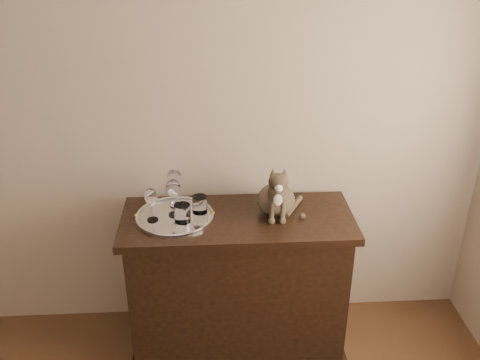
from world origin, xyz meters
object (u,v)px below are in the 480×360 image
object	(u,v)px
sideboard	(238,284)
tray	(175,217)
wine_glass_b	(175,188)
tumbler_c	(200,204)
wine_glass_c	(151,205)
cat	(277,186)
tumbler_a	(182,213)
wine_glass_d	(174,197)

from	to	relation	value
sideboard	tray	distance (m)	0.54
wine_glass_b	tumbler_c	size ratio (longest dim) A/B	2.33
tumbler_c	wine_glass_c	bearing A→B (deg)	-164.17
sideboard	wine_glass_c	world-z (taller)	wine_glass_c
cat	tumbler_a	bearing A→B (deg)	-166.27
tumbler_c	wine_glass_d	bearing A→B (deg)	-170.89
tray	cat	xyz separation A→B (m)	(0.53, 0.03, 0.14)
wine_glass_c	wine_glass_d	size ratio (longest dim) A/B	0.88
wine_glass_d	tumbler_c	xyz separation A→B (m)	(0.13, 0.02, -0.06)
wine_glass_b	wine_glass_c	xyz separation A→B (m)	(-0.11, -0.15, -0.01)
sideboard	tumbler_c	world-z (taller)	tumbler_c
wine_glass_b	cat	size ratio (longest dim) A/B	0.70
wine_glass_d	cat	world-z (taller)	cat
tray	cat	size ratio (longest dim) A/B	1.34
sideboard	tumbler_a	distance (m)	0.56
tray	tumbler_a	world-z (taller)	tumbler_a
sideboard	cat	world-z (taller)	cat
wine_glass_c	cat	distance (m)	0.64
wine_glass_c	tray	bearing A→B (deg)	15.91
wine_glass_b	wine_glass_c	distance (m)	0.18
tumbler_a	tumbler_c	distance (m)	0.12
sideboard	tray	xyz separation A→B (m)	(-0.32, 0.01, 0.43)
wine_glass_c	wine_glass_d	distance (m)	0.12
sideboard	wine_glass_b	bearing A→B (deg)	157.99
tray	tumbler_a	xyz separation A→B (m)	(0.04, -0.05, 0.05)
wine_glass_d	tumbler_c	bearing A→B (deg)	9.11
tray	wine_glass_b	bearing A→B (deg)	90.32
wine_glass_b	wine_glass_c	world-z (taller)	wine_glass_b
wine_glass_b	cat	xyz separation A→B (m)	(0.53, -0.09, 0.04)
wine_glass_d	cat	distance (m)	0.53
wine_glass_c	tumbler_a	bearing A→B (deg)	-8.05
wine_glass_c	wine_glass_d	xyz separation A→B (m)	(0.11, 0.05, 0.01)
sideboard	wine_glass_c	distance (m)	0.68
wine_glass_b	wine_glass_d	distance (m)	0.10
sideboard	cat	xyz separation A→B (m)	(0.20, 0.04, 0.57)
wine_glass_c	cat	bearing A→B (deg)	5.52
wine_glass_c	tumbler_a	size ratio (longest dim) A/B	1.91
tray	tumbler_c	xyz separation A→B (m)	(0.13, 0.04, 0.05)
sideboard	wine_glass_d	xyz separation A→B (m)	(-0.32, 0.03, 0.53)
tumbler_c	cat	xyz separation A→B (m)	(0.40, -0.01, 0.10)
wine_glass_c	wine_glass_d	bearing A→B (deg)	23.24
tumbler_a	tumbler_c	world-z (taller)	tumbler_a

